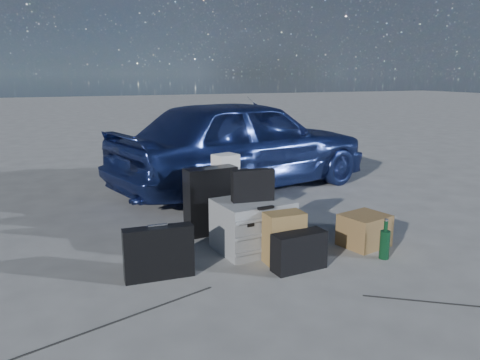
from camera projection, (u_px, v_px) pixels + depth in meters
name	position (u px, v px, depth m)	size (l,w,h in m)	color
ground	(280.00, 261.00, 3.72)	(60.00, 60.00, 0.00)	#A9AAA5
car	(244.00, 143.00, 5.96)	(1.40, 3.48, 1.19)	#314592
pelican_case	(253.00, 225.00, 3.94)	(0.59, 0.48, 0.43)	gray
laptop_bag	(253.00, 185.00, 3.85)	(0.35, 0.09, 0.26)	black
briefcase	(159.00, 253.00, 3.38)	(0.50, 0.11, 0.39)	black
suitcase_left	(211.00, 201.00, 4.32)	(0.48, 0.17, 0.62)	black
suitcase_right	(225.00, 198.00, 4.63)	(0.43, 0.16, 0.52)	black
white_carton	(226.00, 163.00, 4.54)	(0.22, 0.18, 0.18)	white
duffel_bag	(235.00, 197.00, 5.02)	(0.65, 0.28, 0.32)	black
flat_box_white	(237.00, 180.00, 4.97)	(0.43, 0.32, 0.07)	white
flat_box_black	(238.00, 173.00, 4.97)	(0.27, 0.19, 0.06)	black
kraft_bag	(284.00, 238.00, 3.66)	(0.31, 0.18, 0.41)	olive
cardboard_box	(364.00, 230.00, 4.04)	(0.37, 0.32, 0.28)	brown
plastic_bag	(353.00, 222.00, 4.44)	(0.31, 0.26, 0.17)	silver
messenger_bag	(299.00, 251.00, 3.54)	(0.42, 0.16, 0.29)	black
green_bottle	(385.00, 240.00, 3.75)	(0.08, 0.08, 0.32)	#0B331A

